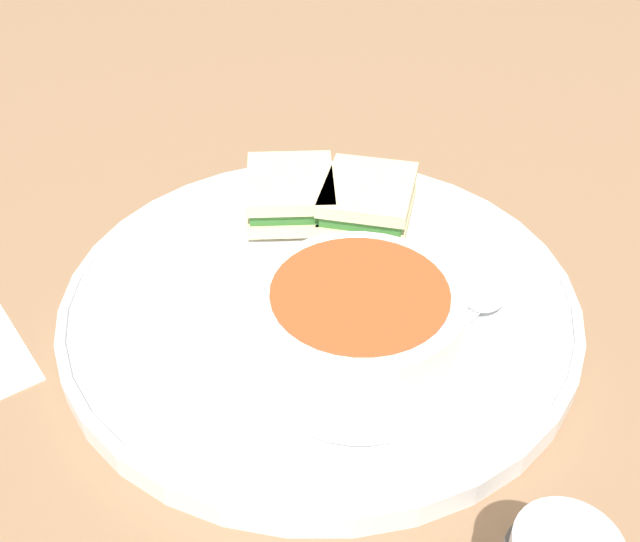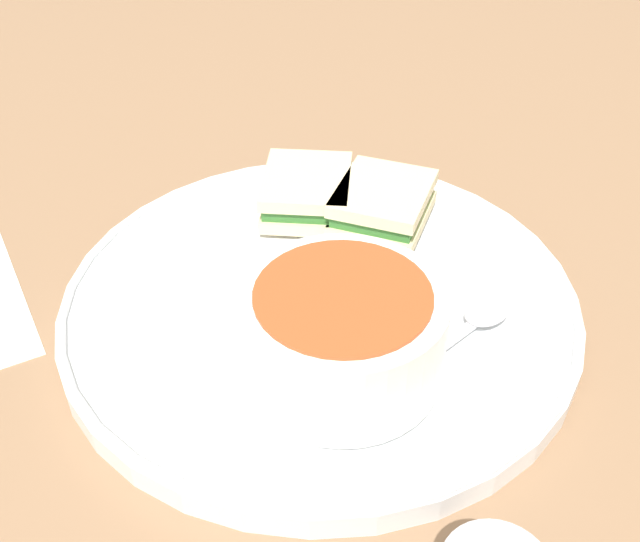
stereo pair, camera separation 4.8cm
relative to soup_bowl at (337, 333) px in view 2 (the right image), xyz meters
The scene contains 6 objects.
ground_plane 0.09m from the soup_bowl, behind, with size 2.40×2.40×0.00m, color #8E6B4C.
plate 0.08m from the soup_bowl, behind, with size 0.34×0.34×0.02m.
soup_bowl is the anchor object (origin of this frame).
spoon 0.10m from the soup_bowl, 104.91° to the left, with size 0.08×0.11×0.01m.
sandwich_half_near 0.16m from the soup_bowl, 157.16° to the left, with size 0.10×0.09×0.03m.
sandwich_half_far 0.17m from the soup_bowl, behind, with size 0.09×0.08×0.03m.
Camera 2 is at (0.37, -0.06, 0.33)m, focal length 42.00 mm.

